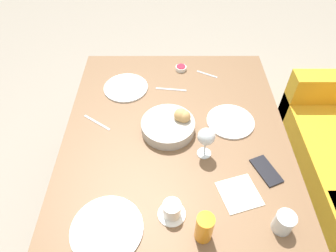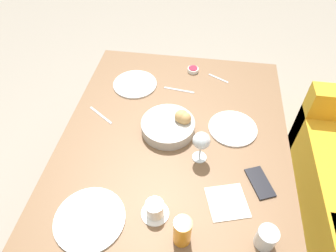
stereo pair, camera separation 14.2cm
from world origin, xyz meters
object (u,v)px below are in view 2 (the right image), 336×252
Objects in this scene: plate_far_center at (233,128)px; spoon_coffee at (218,78)px; jam_bowl_berry at (193,70)px; plate_near_left at (135,84)px; knife_silver at (179,90)px; napkin at (227,202)px; plate_near_right at (90,219)px; coffee_cup at (155,210)px; juice_glass at (182,231)px; cell_phone at (260,183)px; water_tumbler at (266,238)px; wine_glass at (201,141)px; bread_basket at (170,125)px; fork_silver at (101,115)px.

plate_far_center is 0.39m from spoon_coffee.
plate_far_center is at bearing 28.44° from jam_bowl_berry.
knife_silver is at bearing 87.68° from plate_near_left.
plate_far_center is 0.40m from napkin.
knife_silver is at bearing 162.97° from plate_near_right.
plate_near_right is at bearing -76.00° from coffee_cup.
plate_near_left and plate_far_center have the same top height.
spoon_coffee is (-0.93, 0.45, -0.00)m from plate_near_right.
juice_glass is 1.00m from jam_bowl_berry.
jam_bowl_berry is 0.38× the size of cell_phone.
water_tumbler reaches higher than jam_bowl_berry.
wine_glass is at bearing -110.13° from cell_phone.
bread_basket is 1.76× the size of fork_silver.
plate_far_center is at bearing -158.93° from cell_phone.
napkin is at bearing 106.15° from plate_near_right.
plate_near_right is 2.32× the size of spoon_coffee.
bread_basket is 0.55m from plate_near_right.
plate_near_right is at bearing -26.01° from spoon_coffee.
plate_far_center is at bearing 11.91° from spoon_coffee.
fork_silver is (-0.05, -0.36, -0.03)m from bread_basket.
plate_near_right is at bearing -93.66° from juice_glass.
spoon_coffee is at bearing 173.93° from juice_glass.
water_tumbler is (-0.03, 0.29, -0.02)m from juice_glass.
spoon_coffee is (-0.58, 0.07, -0.11)m from wine_glass.
bread_basket is 0.54m from juice_glass.
plate_near_right is (0.81, 0.01, 0.00)m from plate_near_left.
cell_phone is at bearing 116.01° from coffee_cup.
wine_glass is (-0.38, 0.04, 0.05)m from juice_glass.
juice_glass is at bearing 53.65° from coffee_cup.
bread_basket is 0.23m from wine_glass.
jam_bowl_berry is at bearing 176.07° from coffee_cup.
plate_near_right is 1.04m from spoon_coffee.
juice_glass is at bearing 86.34° from plate_near_right.
bread_basket is 0.45m from napkin.
jam_bowl_berry is at bearing -106.65° from spoon_coffee.
bread_basket is 1.53× the size of cell_phone.
napkin is 1.13× the size of cell_phone.
plate_near_left is 0.35m from jam_bowl_berry.
plate_far_center is 0.31m from cell_phone.
plate_near_left is 1.67× the size of fork_silver.
juice_glass reaches higher than fork_silver.
bread_basket is 1.91× the size of juice_glass.
bread_basket is 2.38× the size of coffee_cup.
fork_silver is 0.75m from napkin.
napkin is at bearing 31.65° from wine_glass.
water_tumbler is at bearing 36.60° from wine_glass.
cell_phone is at bearing 21.07° from plate_far_center.
knife_silver is 0.25m from spoon_coffee.
coffee_cup is 0.64× the size of cell_phone.
jam_bowl_berry reaches higher than plate_far_center.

